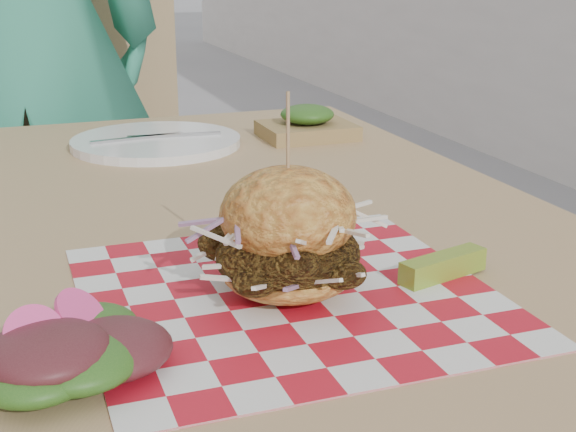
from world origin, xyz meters
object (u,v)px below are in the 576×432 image
Objects in this scene: sandwich at (288,240)px; patio_table at (215,271)px; diner at (12,31)px; patio_chair at (97,167)px.

patio_table is at bearing 89.98° from sandwich.
diner is at bearing 99.16° from sandwich.
patio_chair is at bearing 91.43° from patio_table.
diner reaches higher than patio_table.
patio_chair is (-0.03, 1.03, -0.12)m from patio_table.
patio_table is at bearing -103.75° from patio_chair.
diner is 0.96m from patio_table.
diner is 1.88× the size of patio_chair.
patio_chair is (0.17, 0.11, -0.34)m from diner.
patio_chair is 5.21× the size of sandwich.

